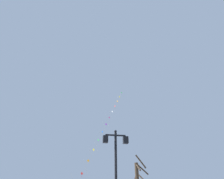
% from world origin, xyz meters
% --- Properties ---
extents(twin_lantern_lamp_post, '(1.48, 0.28, 4.76)m').
position_xyz_m(twin_lantern_lamp_post, '(1.99, 7.25, 3.31)').
color(twin_lantern_lamp_post, black).
rests_on(twin_lantern_lamp_post, ground_plane).
extents(kite_train, '(10.36, 13.76, 22.23)m').
position_xyz_m(kite_train, '(4.76, 28.25, 11.56)').
color(kite_train, brown).
rests_on(kite_train, ground_plane).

